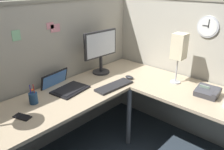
# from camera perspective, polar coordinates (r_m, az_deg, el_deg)

# --- Properties ---
(cubicle_wall_back) EXTENTS (2.57, 0.12, 1.58)m
(cubicle_wall_back) POSITION_cam_1_polar(r_m,az_deg,el_deg) (2.51, -16.00, -0.41)
(cubicle_wall_back) COLOR #A8A393
(cubicle_wall_back) RESTS_ON ground
(cubicle_wall_right) EXTENTS (0.12, 2.37, 1.58)m
(cubicle_wall_right) POSITION_cam_1_polar(r_m,az_deg,el_deg) (2.73, 21.01, 0.77)
(cubicle_wall_right) COLOR #A8A393
(cubicle_wall_right) RESTS_ON ground
(desk) EXTENTS (2.35, 2.15, 0.73)m
(desk) POSITION_cam_1_polar(r_m,az_deg,el_deg) (2.09, 3.68, -9.45)
(desk) COLOR tan
(desk) RESTS_ON ground
(monitor) EXTENTS (0.46, 0.20, 0.50)m
(monitor) POSITION_cam_1_polar(r_m,az_deg,el_deg) (2.60, -2.85, 6.59)
(monitor) COLOR #232326
(monitor) RESTS_ON desk
(laptop) EXTENTS (0.39, 0.43, 0.22)m
(laptop) POSITION_cam_1_polar(r_m,az_deg,el_deg) (2.35, -12.15, -2.71)
(laptop) COLOR black
(laptop) RESTS_ON desk
(keyboard) EXTENTS (0.44, 0.16, 0.02)m
(keyboard) POSITION_cam_1_polar(r_m,az_deg,el_deg) (2.32, 0.56, -2.79)
(keyboard) COLOR #232326
(keyboard) RESTS_ON desk
(computer_mouse) EXTENTS (0.06, 0.10, 0.03)m
(computer_mouse) POSITION_cam_1_polar(r_m,az_deg,el_deg) (2.53, 4.41, -0.58)
(computer_mouse) COLOR #232326
(computer_mouse) RESTS_ON desk
(pen_cup) EXTENTS (0.08, 0.08, 0.18)m
(pen_cup) POSITION_cam_1_polar(r_m,az_deg,el_deg) (2.12, -19.18, -5.47)
(pen_cup) COLOR navy
(pen_cup) RESTS_ON desk
(cell_phone) EXTENTS (0.11, 0.16, 0.01)m
(cell_phone) POSITION_cam_1_polar(r_m,az_deg,el_deg) (1.97, -21.64, -9.76)
(cell_phone) COLOR black
(cell_phone) RESTS_ON desk
(office_phone) EXTENTS (0.20, 0.22, 0.11)m
(office_phone) POSITION_cam_1_polar(r_m,az_deg,el_deg) (2.32, 23.00, -4.04)
(office_phone) COLOR #38383D
(office_phone) RESTS_ON desk
(desk_lamp_paper) EXTENTS (0.13, 0.13, 0.53)m
(desk_lamp_paper) POSITION_cam_1_polar(r_m,az_deg,el_deg) (2.40, 16.54, 6.59)
(desk_lamp_paper) COLOR #B7BABF
(desk_lamp_paper) RESTS_ON desk
(wall_clock) EXTENTS (0.04, 0.22, 0.22)m
(wall_clock) POSITION_cam_1_polar(r_m,az_deg,el_deg) (2.53, 23.01, 11.11)
(wall_clock) COLOR #B7BABF
(pinned_note_leftmost) EXTENTS (0.08, 0.00, 0.09)m
(pinned_note_leftmost) POSITION_cam_1_polar(r_m,az_deg,el_deg) (2.20, -22.97, 9.13)
(pinned_note_leftmost) COLOR #8CCC99
(pinned_note_middle) EXTENTS (0.08, 0.00, 0.06)m
(pinned_note_middle) POSITION_cam_1_polar(r_m,az_deg,el_deg) (2.36, -15.30, 11.86)
(pinned_note_middle) COLOR pink
(pinned_note_rightmost) EXTENTS (0.11, 0.00, 0.08)m
(pinned_note_rightmost) POSITION_cam_1_polar(r_m,az_deg,el_deg) (2.39, -14.08, 11.37)
(pinned_note_rightmost) COLOR pink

